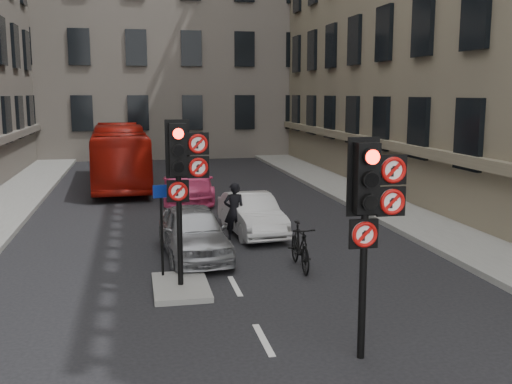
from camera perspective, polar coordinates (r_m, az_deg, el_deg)
name	(u,v)px	position (r m, az deg, el deg)	size (l,w,h in m)	color
pavement_right	(400,210)	(22.11, 13.59, -1.70)	(3.00, 50.00, 0.16)	gray
centre_island	(181,287)	(13.33, -7.17, -8.96)	(1.20, 2.00, 0.12)	gray
building_far	(159,13)	(46.04, -9.19, 16.49)	(30.00, 14.00, 20.00)	#665E56
signal_near	(371,201)	(9.48, 10.86, -0.87)	(0.91, 0.40, 3.58)	black
signal_far	(182,167)	(12.75, -7.03, 2.39)	(0.91, 0.40, 3.58)	black
car_silver	(194,232)	(15.72, -5.96, -3.78)	(1.59, 3.95, 1.34)	#95979C
car_white	(252,214)	(18.16, -0.40, -2.12)	(1.29, 3.71, 1.22)	silver
car_pink	(188,183)	(24.05, -6.49, 0.87)	(1.94, 4.78, 1.39)	#DC4077
bus_red	(119,155)	(28.44, -12.89, 3.44)	(2.35, 10.05, 2.80)	maroon
motorcycle	(300,246)	(14.64, 4.22, -5.17)	(0.53, 1.88, 1.13)	black
motorcyclist	(234,211)	(17.43, -2.09, -1.84)	(0.62, 0.40, 1.69)	black
info_sign	(161,217)	(13.66, -9.00, -2.40)	(0.36, 0.14, 2.10)	black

